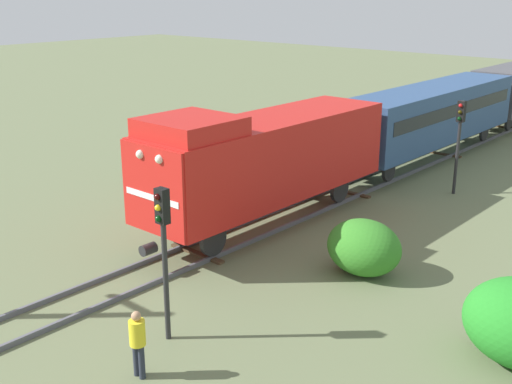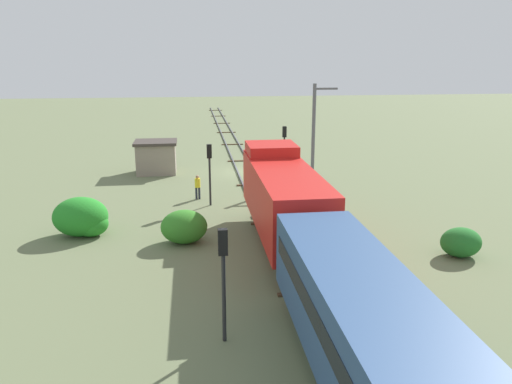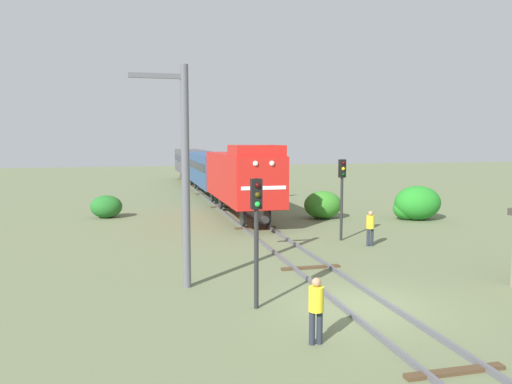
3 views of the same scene
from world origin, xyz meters
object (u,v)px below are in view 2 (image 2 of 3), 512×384
object	(u,v)px
locomotive	(283,195)
worker_near_track	(269,155)
traffic_signal_far	(223,264)
traffic_signal_near	(284,141)
passenger_car_leading	(377,343)
catenary_mast	(314,129)
traffic_signal_mid	(210,163)
worker_by_signal	(198,185)
relay_hut	(156,157)

from	to	relation	value
locomotive	worker_near_track	world-z (taller)	locomotive
traffic_signal_far	locomotive	bearing A→B (deg)	-112.66
locomotive	traffic_signal_near	world-z (taller)	locomotive
passenger_car_leading	catenary_mast	world-z (taller)	catenary_mast
passenger_car_leading	worker_near_track	world-z (taller)	passenger_car_leading
locomotive	catenary_mast	world-z (taller)	catenary_mast
traffic_signal_mid	traffic_signal_far	world-z (taller)	traffic_signal_far
traffic_signal_near	worker_by_signal	world-z (taller)	traffic_signal_near
worker_by_signal	relay_hut	world-z (taller)	relay_hut
passenger_car_leading	traffic_signal_mid	size ratio (longest dim) A/B	3.42
passenger_car_leading	traffic_signal_mid	world-z (taller)	traffic_signal_mid
passenger_car_leading	traffic_signal_near	xyz separation A→B (m)	(-3.20, -30.00, 0.22)
worker_by_signal	traffic_signal_mid	bearing A→B (deg)	31.35
traffic_signal_far	traffic_signal_mid	bearing A→B (deg)	-90.70
worker_by_signal	catenary_mast	xyz separation A→B (m)	(-9.26, -4.57, 3.02)
traffic_signal_far	worker_by_signal	world-z (taller)	traffic_signal_far
catenary_mast	relay_hut	distance (m)	13.43
relay_hut	traffic_signal_far	bearing A→B (deg)	98.36
locomotive	traffic_signal_far	bearing A→B (deg)	67.34
traffic_signal_mid	catenary_mast	distance (m)	10.53
locomotive	traffic_signal_mid	distance (m)	8.53
passenger_car_leading	worker_by_signal	size ratio (longest dim) A/B	8.24
locomotive	worker_by_signal	distance (m)	10.45
passenger_car_leading	traffic_signal_far	size ratio (longest dim) A/B	3.40
relay_hut	traffic_signal_mid	bearing A→B (deg)	112.12
locomotive	traffic_signal_near	xyz separation A→B (m)	(-3.20, -16.67, -0.03)
traffic_signal_far	worker_near_track	distance (m)	28.91
traffic_signal_near	worker_near_track	size ratio (longest dim) A/B	2.31
traffic_signal_near	traffic_signal_mid	bearing A→B (deg)	53.28
passenger_car_leading	locomotive	bearing A→B (deg)	-90.00
locomotive	traffic_signal_near	size ratio (longest dim) A/B	2.95
traffic_signal_near	worker_by_signal	bearing A→B (deg)	44.50
traffic_signal_mid	relay_hut	bearing A→B (deg)	-67.88
relay_hut	passenger_car_leading	bearing A→B (deg)	103.50
locomotive	traffic_signal_far	world-z (taller)	locomotive
traffic_signal_near	traffic_signal_mid	size ratio (longest dim) A/B	0.96
traffic_signal_near	catenary_mast	bearing A→B (deg)	124.64
locomotive	worker_near_track	xyz separation A→B (m)	(-2.40, -19.59, -1.78)
locomotive	worker_by_signal	world-z (taller)	locomotive
relay_hut	worker_by_signal	bearing A→B (deg)	111.19
worker_by_signal	catenary_mast	size ratio (longest dim) A/B	0.23
traffic_signal_far	relay_hut	xyz separation A→B (m)	(3.90, -26.53, -1.47)
traffic_signal_near	catenary_mast	world-z (taller)	catenary_mast
traffic_signal_mid	worker_by_signal	xyz separation A→B (m)	(0.80, -1.58, -1.85)
traffic_signal_near	worker_near_track	world-z (taller)	traffic_signal_near
locomotive	passenger_car_leading	world-z (taller)	locomotive
catenary_mast	locomotive	bearing A→B (deg)	70.07
passenger_car_leading	relay_hut	world-z (taller)	passenger_car_leading
worker_by_signal	passenger_car_leading	bearing A→B (deg)	14.93
catenary_mast	traffic_signal_near	bearing A→B (deg)	-55.36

